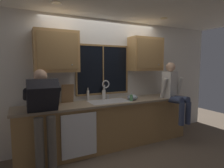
{
  "coord_description": "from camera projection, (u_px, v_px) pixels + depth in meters",
  "views": [
    {
      "loc": [
        -1.58,
        -3.52,
        1.63
      ],
      "look_at": [
        0.04,
        -0.3,
        1.26
      ],
      "focal_mm": 29.8,
      "sensor_mm": 36.0,
      "label": 1
    }
  ],
  "objects": [
    {
      "name": "mixing_bowl",
      "position": [
        133.0,
        97.0,
        3.78
      ],
      "size": [
        0.22,
        0.22,
        0.11
      ],
      "primitive_type": "ellipsoid",
      "color": "#8C99A8",
      "rests_on": "countertop"
    },
    {
      "name": "window_frame_top",
      "position": [
        103.0,
        46.0,
        3.77
      ],
      "size": [
        1.17,
        0.02,
        0.04
      ],
      "primitive_type": "cube",
      "color": "olive"
    },
    {
      "name": "bottle_green_glass",
      "position": [
        104.0,
        94.0,
        3.79
      ],
      "size": [
        0.07,
        0.07,
        0.26
      ],
      "color": "silver",
      "rests_on": "countertop"
    },
    {
      "name": "window_mullion_center",
      "position": [
        103.0,
        70.0,
        3.82
      ],
      "size": [
        0.02,
        0.02,
        0.95
      ],
      "primitive_type": "cube",
      "color": "olive"
    },
    {
      "name": "lower_cabinet_run",
      "position": [
        110.0,
        125.0,
        3.7
      ],
      "size": [
        3.45,
        0.58,
        0.88
      ],
      "primitive_type": "cube",
      "color": "#A07744",
      "rests_on": "floor"
    },
    {
      "name": "ceiling_downlight_left",
      "position": [
        57.0,
        3.0,
        2.75
      ],
      "size": [
        0.14,
        0.14,
        0.01
      ],
      "primitive_type": "cylinder",
      "color": "#FFEAB2"
    },
    {
      "name": "person_sitting_on_counter",
      "position": [
        173.0,
        89.0,
        4.0
      ],
      "size": [
        0.54,
        0.66,
        1.26
      ],
      "color": "#384260",
      "rests_on": "countertop"
    },
    {
      "name": "ceiling_downlight_right",
      "position": [
        164.0,
        18.0,
        3.67
      ],
      "size": [
        0.14,
        0.14,
        0.01
      ],
      "primitive_type": "cylinder",
      "color": "#FFEAB2"
    },
    {
      "name": "faucet",
      "position": [
        106.0,
        87.0,
        3.77
      ],
      "size": [
        0.18,
        0.09,
        0.4
      ],
      "color": "silver",
      "rests_on": "countertop"
    },
    {
      "name": "window_frame_bottom",
      "position": [
        103.0,
        93.0,
        3.87
      ],
      "size": [
        1.17,
        0.02,
        0.04
      ],
      "primitive_type": "cube",
      "color": "olive"
    },
    {
      "name": "dishwasher_front",
      "position": [
        79.0,
        135.0,
        3.09
      ],
      "size": [
        0.6,
        0.02,
        0.74
      ],
      "primitive_type": "cube",
      "color": "white"
    },
    {
      "name": "cutting_board",
      "position": [
        68.0,
        94.0,
        3.47
      ],
      "size": [
        0.22,
        0.09,
        0.35
      ],
      "primitive_type": "cube",
      "rotation": [
        0.21,
        0.0,
        0.0
      ],
      "color": "#997047",
      "rests_on": "countertop"
    },
    {
      "name": "window_glass",
      "position": [
        103.0,
        70.0,
        3.83
      ],
      "size": [
        1.1,
        0.02,
        0.95
      ],
      "primitive_type": "cube",
      "color": "black"
    },
    {
      "name": "bottle_tall_clear",
      "position": [
        88.0,
        95.0,
        3.67
      ],
      "size": [
        0.05,
        0.05,
        0.26
      ],
      "color": "silver",
      "rests_on": "countertop"
    },
    {
      "name": "soap_dispenser",
      "position": [
        131.0,
        98.0,
        3.66
      ],
      "size": [
        0.06,
        0.07,
        0.17
      ],
      "color": "#59A566",
      "rests_on": "countertop"
    },
    {
      "name": "person_standing",
      "position": [
        43.0,
        109.0,
        2.79
      ],
      "size": [
        0.53,
        0.69,
        1.56
      ],
      "color": "#595147",
      "rests_on": "floor"
    },
    {
      "name": "window_frame_left",
      "position": [
        76.0,
        70.0,
        3.57
      ],
      "size": [
        0.03,
        0.02,
        0.95
      ],
      "primitive_type": "cube",
      "color": "olive"
    },
    {
      "name": "sink",
      "position": [
        109.0,
        106.0,
        3.64
      ],
      "size": [
        0.8,
        0.46,
        0.21
      ],
      "color": "#B7B7BC",
      "rests_on": "lower_cabinet_run"
    },
    {
      "name": "back_wall",
      "position": [
        103.0,
        82.0,
        3.93
      ],
      "size": [
        5.85,
        0.12,
        2.55
      ],
      "primitive_type": "cube",
      "color": "silver",
      "rests_on": "floor"
    },
    {
      "name": "upper_cabinet_left",
      "position": [
        56.0,
        51.0,
        3.23
      ],
      "size": [
        0.75,
        0.36,
        0.72
      ],
      "color": "#B2844C"
    },
    {
      "name": "countertop",
      "position": [
        111.0,
        102.0,
        3.64
      ],
      "size": [
        3.51,
        0.62,
        0.04
      ],
      "primitive_type": "cube",
      "color": "gray",
      "rests_on": "lower_cabinet_run"
    },
    {
      "name": "upper_cabinet_right",
      "position": [
        146.0,
        54.0,
        4.08
      ],
      "size": [
        0.75,
        0.36,
        0.72
      ],
      "color": "#B2844C"
    },
    {
      "name": "knife_block",
      "position": [
        55.0,
        100.0,
        3.22
      ],
      "size": [
        0.12,
        0.18,
        0.32
      ],
      "color": "olive",
      "rests_on": "countertop"
    },
    {
      "name": "window_frame_right",
      "position": [
        127.0,
        70.0,
        4.08
      ],
      "size": [
        0.03,
        0.02,
        0.95
      ],
      "primitive_type": "cube",
      "color": "olive"
    }
  ]
}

